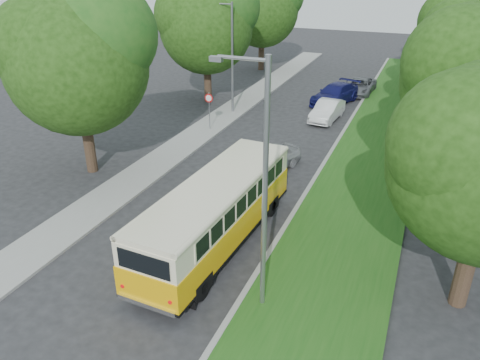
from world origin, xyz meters
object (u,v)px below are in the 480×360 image
at_px(vintage_bus, 217,214).
at_px(car_grey, 360,86).
at_px(car_silver, 271,158).
at_px(lamppost_near, 262,184).
at_px(car_white, 327,111).
at_px(car_blue, 335,94).
at_px(lamppost_far, 231,55).

height_order(vintage_bus, car_grey, vintage_bus).
bearing_deg(car_silver, lamppost_near, -52.46).
height_order(lamppost_near, car_grey, lamppost_near).
xyz_separation_m(car_white, car_blue, (-0.34, 4.16, 0.06)).
height_order(vintage_bus, car_blue, vintage_bus).
relative_size(car_white, car_grey, 0.93).
distance_m(lamppost_far, vintage_bus, 17.25).
relative_size(car_blue, car_grey, 1.15).
xyz_separation_m(lamppost_near, vintage_bus, (-2.71, 2.64, -2.99)).
height_order(lamppost_far, car_grey, lamppost_far).
xyz_separation_m(car_silver, car_blue, (0.56, 13.46, 0.08)).
bearing_deg(car_blue, lamppost_near, -66.99).
bearing_deg(car_white, lamppost_near, -78.30).
bearing_deg(car_blue, car_silver, -75.47).
height_order(car_white, car_blue, car_blue).
bearing_deg(car_silver, vintage_bus, -66.54).
relative_size(lamppost_near, vintage_bus, 0.86).
bearing_deg(lamppost_far, car_grey, 48.39).
distance_m(car_white, car_grey, 7.78).
relative_size(lamppost_far, car_silver, 1.98).
xyz_separation_m(car_white, car_grey, (0.98, 7.72, -0.06)).
height_order(lamppost_far, car_blue, lamppost_far).
distance_m(lamppost_near, lamppost_far, 20.53).
xyz_separation_m(car_blue, car_grey, (1.32, 3.56, -0.12)).
xyz_separation_m(lamppost_near, car_grey, (-1.21, 27.17, -3.76)).
bearing_deg(car_grey, car_silver, -93.31).
distance_m(vintage_bus, car_grey, 24.59).
height_order(car_silver, car_grey, car_silver).
bearing_deg(lamppost_far, vintage_bus, -68.68).
relative_size(car_white, car_blue, 0.81).
xyz_separation_m(car_silver, car_grey, (1.88, 17.02, -0.04)).
distance_m(car_silver, car_white, 9.34).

